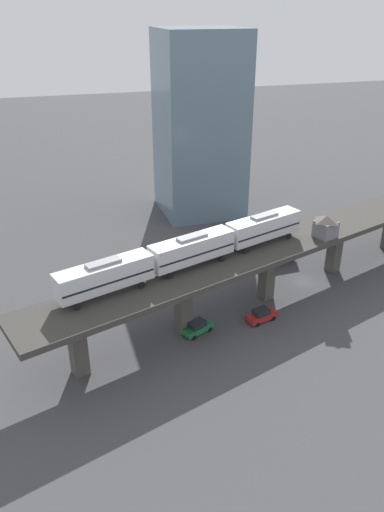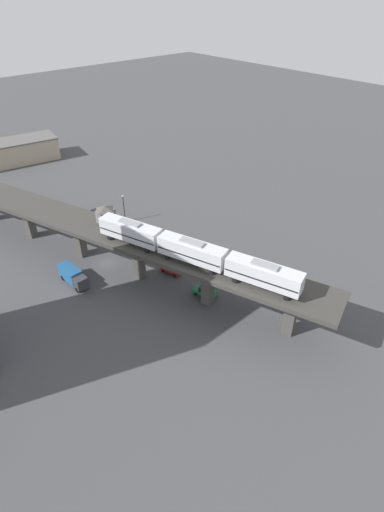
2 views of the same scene
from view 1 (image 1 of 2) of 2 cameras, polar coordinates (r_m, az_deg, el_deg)
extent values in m
plane|color=#424244|center=(82.13, 12.72, -2.86)|extent=(400.00, 400.00, 0.00)
cube|color=#393733|center=(78.47, 13.31, 2.39)|extent=(36.78, 90.01, 0.80)
cube|color=#47443F|center=(60.89, -12.92, -10.02)|extent=(2.27, 2.27, 7.85)
cube|color=#47443F|center=(66.50, -1.00, -5.78)|extent=(2.27, 2.27, 7.85)
cube|color=#47443F|center=(74.76, 8.55, -2.14)|extent=(2.27, 2.27, 7.85)
cube|color=#47443F|center=(84.88, 15.98, 0.74)|extent=(2.27, 2.27, 7.85)
cube|color=silver|center=(59.60, -9.96, -2.25)|extent=(6.42, 12.27, 3.10)
cube|color=black|center=(59.74, -9.93, -2.51)|extent=(6.38, 12.06, 0.24)
cube|color=gray|center=(58.79, -10.09, -0.78)|extent=(2.64, 4.43, 0.36)
cylinder|color=black|center=(60.27, -13.88, -4.65)|extent=(0.47, 0.87, 0.84)
cylinder|color=black|center=(58.35, -12.98, -5.67)|extent=(0.47, 0.87, 0.84)
cylinder|color=black|center=(63.15, -6.87, -2.46)|extent=(0.47, 0.87, 0.84)
cylinder|color=black|center=(61.32, -5.79, -3.35)|extent=(0.47, 0.87, 0.84)
cube|color=silver|center=(65.14, 0.00, 0.82)|extent=(6.42, 12.27, 3.10)
cube|color=black|center=(65.27, 0.00, 0.58)|extent=(6.38, 12.06, 0.24)
cube|color=gray|center=(64.40, 0.00, 2.20)|extent=(2.64, 4.43, 0.36)
cylinder|color=black|center=(64.95, -3.64, -1.43)|extent=(0.47, 0.87, 0.84)
cylinder|color=black|center=(63.17, -2.49, -2.26)|extent=(0.47, 0.87, 0.84)
cylinder|color=black|center=(69.18, 2.28, 0.47)|extent=(0.47, 0.87, 0.84)
cylinder|color=black|center=(67.51, 3.50, -0.26)|extent=(0.47, 0.87, 0.84)
cube|color=silver|center=(72.48, 8.18, 3.32)|extent=(6.42, 12.27, 3.10)
cube|color=black|center=(72.59, 8.17, 3.11)|extent=(6.38, 12.06, 0.24)
cube|color=gray|center=(71.81, 8.27, 4.59)|extent=(2.64, 4.43, 0.36)
cylinder|color=black|center=(71.57, 4.95, 1.33)|extent=(0.47, 0.87, 0.84)
cylinder|color=black|center=(69.96, 6.20, 0.64)|extent=(0.47, 0.87, 0.84)
cylinder|color=black|center=(76.82, 9.79, 2.86)|extent=(0.47, 0.87, 0.84)
cylinder|color=black|center=(75.32, 11.04, 2.25)|extent=(0.47, 0.87, 0.84)
cube|color=slate|center=(76.80, 15.02, 2.98)|extent=(3.54, 3.54, 2.50)
pyramid|color=#4C4742|center=(76.16, 15.17, 4.15)|extent=(4.07, 4.07, 0.90)
cube|color=#1E6638|center=(67.90, 0.69, -8.25)|extent=(3.42, 4.75, 0.80)
cube|color=#1E2328|center=(67.38, 0.59, -7.76)|extent=(2.39, 2.67, 0.76)
cylinder|color=black|center=(67.90, -0.71, -8.67)|extent=(0.49, 0.70, 0.66)
cylinder|color=black|center=(66.85, 0.24, -9.31)|extent=(0.49, 0.70, 0.66)
cylinder|color=black|center=(69.44, 1.11, -7.77)|extent=(0.49, 0.70, 0.66)
cylinder|color=black|center=(68.41, 2.07, -8.38)|extent=(0.49, 0.70, 0.66)
cube|color=#AD1E1E|center=(70.99, 7.99, -6.82)|extent=(2.87, 4.72, 0.80)
cube|color=#1E2328|center=(70.48, 7.93, -6.33)|extent=(2.15, 2.55, 0.76)
cylinder|color=black|center=(70.98, 6.63, -7.12)|extent=(0.40, 0.70, 0.66)
cylinder|color=black|center=(69.90, 7.50, -7.77)|extent=(0.40, 0.70, 0.66)
cylinder|color=black|center=(72.54, 8.42, -6.42)|extent=(0.40, 0.70, 0.66)
cylinder|color=black|center=(71.49, 9.30, -7.05)|extent=(0.40, 0.70, 0.66)
cube|color=#333338|center=(85.69, 7.96, 0.14)|extent=(2.29, 2.10, 2.30)
cube|color=#1E5184|center=(87.20, 10.08, 0.61)|extent=(2.54, 5.30, 2.70)
cylinder|color=black|center=(86.98, 7.62, -0.27)|extent=(0.40, 1.02, 1.00)
cylinder|color=black|center=(85.43, 8.21, -0.83)|extent=(0.40, 1.02, 1.00)
cylinder|color=black|center=(89.31, 10.57, 0.25)|extent=(0.40, 1.02, 1.00)
cylinder|color=black|center=(87.73, 11.22, -0.32)|extent=(0.40, 1.02, 1.00)
cube|color=slate|center=(103.50, 0.89, 14.67)|extent=(16.00, 16.00, 36.00)
camera|label=2|loc=(95.62, -35.56, 27.63)|focal=28.00mm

